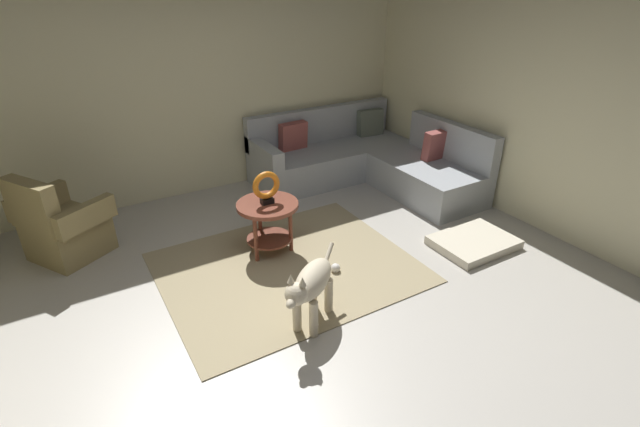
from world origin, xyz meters
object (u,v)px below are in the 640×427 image
object	(u,v)px
torus_sculpture	(266,187)
dog_bed_mat	(474,242)
armchair	(62,227)
sectional_couch	(366,161)
dog	(311,285)
dog_toy_ball	(336,268)
side_table	(268,215)

from	to	relation	value
torus_sculpture	dog_bed_mat	distance (m)	2.19
torus_sculpture	dog_bed_mat	world-z (taller)	torus_sculpture
armchair	torus_sculpture	distance (m)	2.03
sectional_couch	torus_sculpture	size ratio (longest dim) A/B	6.90
dog	dog_toy_ball	xyz separation A→B (m)	(0.56, 0.52, -0.33)
dog_bed_mat	torus_sculpture	bearing A→B (deg)	152.01
side_table	dog_bed_mat	distance (m)	2.12
dog_toy_ball	torus_sculpture	bearing A→B (deg)	119.55
sectional_couch	armchair	size ratio (longest dim) A/B	2.26
side_table	dog	xyz separation A→B (m)	(-0.19, -1.17, -0.04)
dog_bed_mat	dog_toy_ball	world-z (taller)	same
armchair	torus_sculpture	size ratio (longest dim) A/B	3.05
torus_sculpture	dog	world-z (taller)	torus_sculpture
armchair	side_table	size ratio (longest dim) A/B	1.66
sectional_couch	dog	size ratio (longest dim) A/B	3.17
dog_bed_mat	dog	xyz separation A→B (m)	(-2.03, -0.19, 0.33)
torus_sculpture	dog_toy_ball	size ratio (longest dim) A/B	3.64
dog	sectional_couch	bearing A→B (deg)	-80.75
dog	dog_toy_ball	world-z (taller)	dog
dog_toy_ball	armchair	bearing A→B (deg)	143.15
side_table	dog_toy_ball	size ratio (longest dim) A/B	6.69
torus_sculpture	dog	bearing A→B (deg)	-99.06
sectional_couch	dog_bed_mat	distance (m)	1.95
dog	side_table	bearing A→B (deg)	-45.91
dog_bed_mat	dog_toy_ball	xyz separation A→B (m)	(-1.48, 0.33, -0.00)
sectional_couch	dog_bed_mat	size ratio (longest dim) A/B	2.81
dog	dog_toy_ball	bearing A→B (deg)	-84.00
side_table	armchair	bearing A→B (deg)	151.83
armchair	torus_sculpture	bearing A→B (deg)	30.18
side_table	dog_bed_mat	xyz separation A→B (m)	(1.85, -0.98, -0.37)
side_table	torus_sculpture	size ratio (longest dim) A/B	1.84
sectional_couch	dog_toy_ball	xyz separation A→B (m)	(-1.49, -1.61, -0.25)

